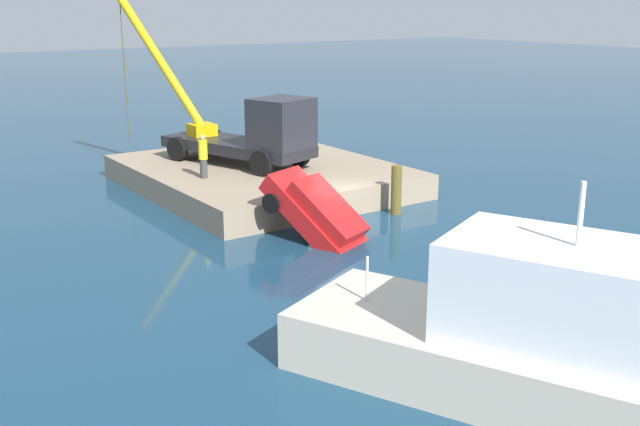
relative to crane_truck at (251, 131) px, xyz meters
name	(u,v)px	position (x,y,z in m)	size (l,w,h in m)	color
ground	(345,220)	(5.78, 0.45, -2.40)	(200.00, 200.00, 0.00)	navy
dock	(262,176)	(-0.04, 0.45, -1.91)	(11.13, 9.32, 0.97)	gray
crane_truck	(251,131)	(0.00, 0.00, 0.00)	(9.11, 4.91, 6.77)	black
dock_worker	(203,156)	(0.83, -2.57, -0.58)	(0.34, 0.34, 1.66)	#3B3B3B
salvaged_car	(325,222)	(7.36, -1.53, -1.77)	(4.33, 3.14, 3.31)	red
piling_near	(304,210)	(6.18, -1.58, -1.64)	(0.32, 0.32, 1.51)	#4E4529
piling_mid	(396,190)	(6.18, 2.42, -1.50)	(0.38, 0.38, 1.78)	brown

